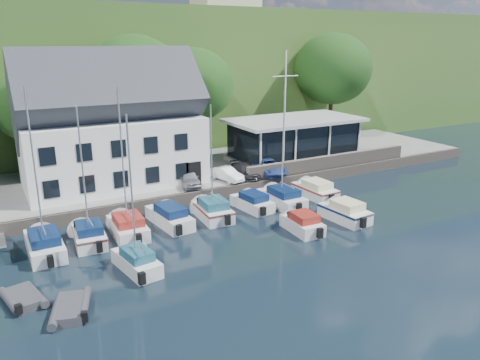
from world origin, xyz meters
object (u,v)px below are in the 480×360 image
Objects in this scene: harbor_building at (111,132)px; boat_r1_3 at (169,215)px; flagpole at (285,114)px; boat_r1_2 at (123,170)px; boat_r2_3 at (302,222)px; boat_r2_1 at (132,200)px; boat_r2_4 at (345,210)px; boat_r1_0 at (36,183)px; dinghy_0 at (23,297)px; car_dgrey at (245,170)px; car_silver at (189,178)px; club_pavilion at (294,139)px; boat_r1_5 at (252,201)px; boat_r1_6 at (283,149)px; car_blue at (268,166)px; dinghy_1 at (70,307)px; boat_r1_1 at (83,177)px; boat_r1_4 at (212,156)px; boat_r1_7 at (315,188)px; car_white at (227,174)px.

harbor_building reaches higher than boat_r1_3.
flagpole reaches higher than boat_r1_2.
flagpole is at bearing 65.73° from boat_r2_3.
boat_r2_4 is (15.51, 0.21, -3.48)m from boat_r2_1.
boat_r1_0 reaches higher than dinghy_0.
harbor_building reaches higher than car_dgrey.
car_silver is 0.44× the size of boat_r2_1.
car_dgrey is at bearing 17.70° from dinghy_0.
club_pavilion is 13.04m from boat_r1_5.
boat_r2_4 is at bearing -67.64° from boat_r1_6.
car_blue is 6.33m from boat_r1_6.
boat_r1_5 is (15.10, 0.61, -3.87)m from boat_r1_0.
boat_r1_3 reaches higher than dinghy_1.
boat_r2_4 is 21.53m from dinghy_0.
boat_r1_3 is at bearing 10.10° from boat_r1_1.
boat_r1_6 is 3.07× the size of dinghy_1.
dinghy_1 is at bearing -157.32° from boat_r1_6.
boat_r1_6 is at bearing 0.60° from boat_r1_0.
car_blue is 0.87× the size of boat_r2_3.
car_silver is at bearing -176.15° from car_dgrey.
boat_r2_3 is at bearing -123.01° from club_pavilion.
boat_r1_4 is at bearing 177.35° from boat_r1_5.
boat_r1_2 is at bearing -163.06° from flagpole.
boat_r2_1 is at bearing -160.27° from boat_r1_5.
car_blue is at bearing -17.10° from harbor_building.
boat_r1_7 is (14.34, -8.83, -4.63)m from harbor_building.
boat_r1_2 reaches higher than dinghy_0.
boat_r2_3 is at bearing -24.05° from boat_r1_2.
club_pavilion is 1.49× the size of boat_r1_1.
car_silver is 0.80× the size of boat_r2_3.
dinghy_1 is (-19.60, -2.94, -0.42)m from boat_r2_4.
car_dgrey is (1.90, 0.18, 0.00)m from car_white.
car_white is 14.09m from boat_r1_1.
club_pavilion is 16.63m from boat_r2_3.
boat_r1_0 is 15.60m from boat_r1_5.
dinghy_1 is at bearing -146.10° from club_pavilion.
boat_r1_3 is at bearing 62.01° from dinghy_1.
boat_r1_6 reaches higher than boat_r1_3.
flagpole is 6.16m from boat_r1_6.
boat_r1_2 is at bearing 156.52° from boat_r2_4.
dinghy_0 is (-22.90, -6.11, -0.40)m from boat_r1_7.
car_white is at bearing 78.94° from boat_r1_5.
dinghy_1 is at bearing -60.65° from dinghy_0.
club_pavilion is 15.91m from boat_r1_4.
flagpole reaches higher than boat_r2_3.
car_blue is (-5.18, -3.44, -1.35)m from club_pavilion.
boat_r2_4 is at bearing 5.59° from boat_r2_3.
boat_r1_0 is at bearing -144.30° from car_silver.
car_white is 7.15m from boat_r1_4.
harbor_building is at bearing 145.60° from boat_r1_7.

